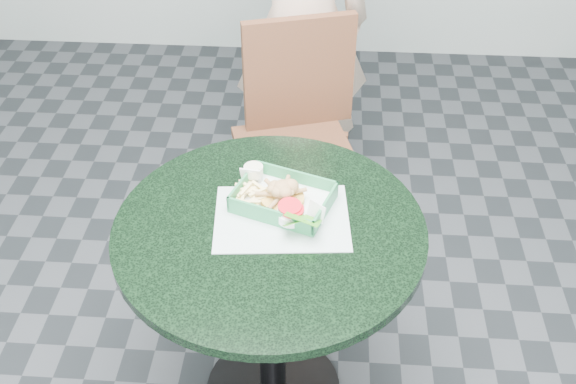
# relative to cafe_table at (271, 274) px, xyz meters

# --- Properties ---
(cafe_table) EXTENTS (0.86, 0.86, 0.75)m
(cafe_table) POSITION_rel_cafe_table_xyz_m (0.00, 0.00, 0.00)
(cafe_table) COLOR black
(cafe_table) RESTS_ON floor
(dining_chair) EXTENTS (0.44, 0.44, 0.93)m
(dining_chair) POSITION_rel_cafe_table_xyz_m (0.03, 0.85, -0.05)
(dining_chair) COLOR #382519
(dining_chair) RESTS_ON floor
(diner_person) EXTENTS (0.66, 0.49, 1.67)m
(diner_person) POSITION_rel_cafe_table_xyz_m (0.02, 1.20, 0.26)
(diner_person) COLOR beige
(diner_person) RESTS_ON floor
(placemat) EXTENTS (0.39, 0.31, 0.00)m
(placemat) POSITION_rel_cafe_table_xyz_m (0.03, 0.03, 0.17)
(placemat) COLOR #A9BCBC
(placemat) RESTS_ON cafe_table
(food_basket) EXTENTS (0.26, 0.19, 0.05)m
(food_basket) POSITION_rel_cafe_table_xyz_m (0.03, 0.09, 0.19)
(food_basket) COLOR #27824A
(food_basket) RESTS_ON placemat
(crab_sandwich) EXTENTS (0.12, 0.12, 0.07)m
(crab_sandwich) POSITION_rel_cafe_table_xyz_m (0.03, 0.08, 0.22)
(crab_sandwich) COLOR gold
(crab_sandwich) RESTS_ON food_basket
(fries_pile) EXTENTS (0.11, 0.12, 0.04)m
(fries_pile) POSITION_rel_cafe_table_xyz_m (-0.06, 0.07, 0.21)
(fries_pile) COLOR #FFE28E
(fries_pile) RESTS_ON food_basket
(sauce_ramekin) EXTENTS (0.06, 0.06, 0.03)m
(sauce_ramekin) POSITION_rel_cafe_table_xyz_m (-0.09, 0.14, 0.22)
(sauce_ramekin) COLOR white
(sauce_ramekin) RESTS_ON food_basket
(garnish_cup) EXTENTS (0.12, 0.11, 0.05)m
(garnish_cup) POSITION_rel_cafe_table_xyz_m (0.09, 0.02, 0.21)
(garnish_cup) COLOR white
(garnish_cup) RESTS_ON food_basket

